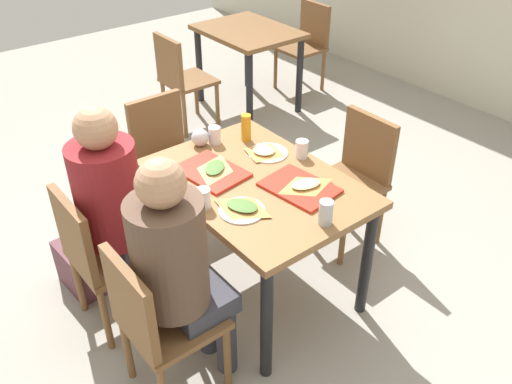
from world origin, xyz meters
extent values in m
cube|color=#9E998E|center=(0.00, 0.00, -0.01)|extent=(10.00, 10.00, 0.02)
cube|color=olive|center=(0.00, 0.00, 0.73)|extent=(1.14, 0.80, 0.04)
cylinder|color=black|center=(-0.51, -0.34, 0.35)|extent=(0.06, 0.06, 0.71)
cylinder|color=black|center=(0.51, -0.34, 0.35)|extent=(0.06, 0.06, 0.71)
cylinder|color=black|center=(-0.51, 0.34, 0.35)|extent=(0.06, 0.06, 0.71)
cylinder|color=black|center=(0.51, 0.34, 0.35)|extent=(0.06, 0.06, 0.71)
cube|color=brown|center=(-0.28, -0.70, 0.43)|extent=(0.40, 0.40, 0.03)
cube|color=brown|center=(-0.28, -0.88, 0.64)|extent=(0.38, 0.04, 0.40)
cylinder|color=brown|center=(-0.45, -0.53, 0.21)|extent=(0.04, 0.04, 0.41)
cylinder|color=brown|center=(-0.11, -0.53, 0.21)|extent=(0.04, 0.04, 0.41)
cylinder|color=brown|center=(-0.45, -0.87, 0.21)|extent=(0.04, 0.04, 0.41)
cylinder|color=brown|center=(-0.11, -0.87, 0.21)|extent=(0.04, 0.04, 0.41)
cube|color=brown|center=(0.28, -0.70, 0.43)|extent=(0.40, 0.40, 0.03)
cube|color=brown|center=(0.28, -0.88, 0.64)|extent=(0.38, 0.04, 0.40)
cylinder|color=brown|center=(0.11, -0.53, 0.21)|extent=(0.04, 0.04, 0.41)
cylinder|color=brown|center=(0.45, -0.53, 0.21)|extent=(0.04, 0.04, 0.41)
cylinder|color=brown|center=(0.11, -0.87, 0.21)|extent=(0.04, 0.04, 0.41)
cube|color=brown|center=(0.00, 0.70, 0.43)|extent=(0.40, 0.40, 0.03)
cube|color=brown|center=(0.00, 0.88, 0.64)|extent=(0.38, 0.04, 0.40)
cylinder|color=brown|center=(0.17, 0.53, 0.21)|extent=(0.04, 0.04, 0.41)
cylinder|color=brown|center=(-0.17, 0.53, 0.21)|extent=(0.04, 0.04, 0.41)
cylinder|color=brown|center=(0.17, 0.87, 0.21)|extent=(0.04, 0.04, 0.41)
cylinder|color=brown|center=(-0.17, 0.87, 0.21)|extent=(0.04, 0.04, 0.41)
cube|color=brown|center=(-0.87, 0.00, 0.43)|extent=(0.40, 0.40, 0.03)
cube|color=brown|center=(-1.05, 0.00, 0.64)|extent=(0.04, 0.38, 0.40)
cylinder|color=brown|center=(-0.70, 0.17, 0.21)|extent=(0.04, 0.04, 0.41)
cylinder|color=brown|center=(-0.70, -0.17, 0.21)|extent=(0.04, 0.04, 0.41)
cylinder|color=brown|center=(-1.04, 0.17, 0.21)|extent=(0.04, 0.04, 0.41)
cylinder|color=brown|center=(-1.04, -0.17, 0.21)|extent=(0.04, 0.04, 0.41)
cylinder|color=#383842|center=(-0.36, -0.47, 0.22)|extent=(0.10, 0.10, 0.44)
cylinder|color=#383842|center=(-0.20, -0.47, 0.22)|extent=(0.10, 0.10, 0.44)
cube|color=#383842|center=(-0.28, -0.57, 0.49)|extent=(0.32, 0.28, 0.10)
cylinder|color=maroon|center=(-0.28, -0.68, 0.80)|extent=(0.32, 0.32, 0.52)
sphere|color=tan|center=(-0.28, -0.68, 1.15)|extent=(0.20, 0.20, 0.20)
cylinder|color=#383842|center=(0.20, -0.47, 0.22)|extent=(0.10, 0.10, 0.44)
cylinder|color=#383842|center=(0.36, -0.47, 0.22)|extent=(0.10, 0.10, 0.44)
cube|color=#383842|center=(0.28, -0.57, 0.49)|extent=(0.32, 0.28, 0.10)
cylinder|color=brown|center=(0.28, -0.68, 0.80)|extent=(0.32, 0.32, 0.52)
sphere|color=tan|center=(0.28, -0.68, 1.15)|extent=(0.20, 0.20, 0.20)
cube|color=red|center=(-0.20, -0.14, 0.75)|extent=(0.39, 0.30, 0.02)
cube|color=red|center=(0.20, 0.12, 0.75)|extent=(0.39, 0.31, 0.02)
cylinder|color=white|center=(-0.17, 0.22, 0.75)|extent=(0.22, 0.22, 0.01)
cylinder|color=white|center=(0.17, -0.22, 0.75)|extent=(0.22, 0.22, 0.01)
pyramid|color=#DBAD60|center=(-0.19, -0.12, 0.77)|extent=(0.25, 0.26, 0.01)
ellipsoid|color=#4C7233|center=(-0.19, -0.12, 0.78)|extent=(0.18, 0.18, 0.01)
pyramid|color=#C68C47|center=(0.22, 0.14, 0.77)|extent=(0.19, 0.25, 0.01)
ellipsoid|color=#D8C67F|center=(0.22, 0.14, 0.78)|extent=(0.13, 0.17, 0.01)
pyramid|color=#C68C47|center=(-0.18, 0.20, 0.76)|extent=(0.23, 0.23, 0.01)
ellipsoid|color=#D8C67F|center=(-0.18, 0.20, 0.77)|extent=(0.16, 0.16, 0.01)
pyramid|color=#C68C47|center=(0.16, -0.21, 0.76)|extent=(0.27, 0.23, 0.01)
ellipsoid|color=#4C7233|center=(0.16, -0.21, 0.77)|extent=(0.19, 0.16, 0.01)
cylinder|color=white|center=(-0.03, 0.34, 0.80)|extent=(0.07, 0.07, 0.10)
cylinder|color=white|center=(0.03, -0.34, 0.80)|extent=(0.07, 0.07, 0.10)
cylinder|color=white|center=(-0.45, 0.06, 0.80)|extent=(0.07, 0.07, 0.10)
cylinder|color=#B7BCC6|center=(0.48, 0.02, 0.81)|extent=(0.07, 0.07, 0.12)
cylinder|color=orange|center=(-0.37, 0.22, 0.83)|extent=(0.06, 0.06, 0.16)
sphere|color=silver|center=(-0.48, -0.02, 0.80)|extent=(0.10, 0.10, 0.10)
cube|color=#592D38|center=(-0.63, -0.80, 0.14)|extent=(0.33, 0.18, 0.28)
cube|color=brown|center=(-1.99, 1.49, 0.73)|extent=(0.90, 0.70, 0.04)
cylinder|color=black|center=(-2.38, 1.20, 0.35)|extent=(0.06, 0.06, 0.71)
cylinder|color=black|center=(-1.60, 1.20, 0.35)|extent=(0.06, 0.06, 0.71)
cylinder|color=black|center=(-2.38, 1.78, 0.35)|extent=(0.06, 0.06, 0.71)
cylinder|color=black|center=(-1.60, 1.78, 0.35)|extent=(0.06, 0.06, 0.71)
cube|color=brown|center=(-1.99, 0.84, 0.43)|extent=(0.40, 0.40, 0.03)
cube|color=brown|center=(-1.99, 0.66, 0.64)|extent=(0.38, 0.04, 0.40)
cylinder|color=brown|center=(-2.16, 1.01, 0.21)|extent=(0.04, 0.04, 0.41)
cylinder|color=brown|center=(-1.82, 1.01, 0.21)|extent=(0.04, 0.04, 0.41)
cylinder|color=brown|center=(-2.16, 0.67, 0.21)|extent=(0.04, 0.04, 0.41)
cylinder|color=brown|center=(-1.82, 0.67, 0.21)|extent=(0.04, 0.04, 0.41)
cube|color=brown|center=(-1.99, 2.14, 0.43)|extent=(0.40, 0.40, 0.03)
cube|color=brown|center=(-1.99, 2.32, 0.64)|extent=(0.38, 0.04, 0.40)
cylinder|color=brown|center=(-1.82, 1.97, 0.21)|extent=(0.04, 0.04, 0.41)
cylinder|color=brown|center=(-2.16, 1.97, 0.21)|extent=(0.04, 0.04, 0.41)
cylinder|color=brown|center=(-1.82, 2.31, 0.21)|extent=(0.04, 0.04, 0.41)
cylinder|color=brown|center=(-2.16, 2.31, 0.21)|extent=(0.04, 0.04, 0.41)
camera|label=1|loc=(1.83, -1.46, 2.27)|focal=38.08mm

